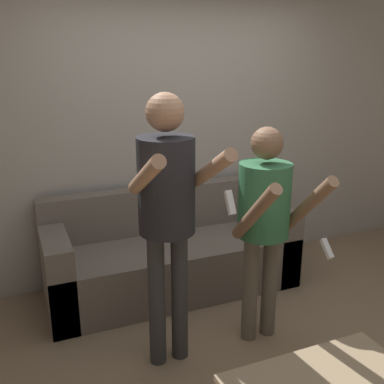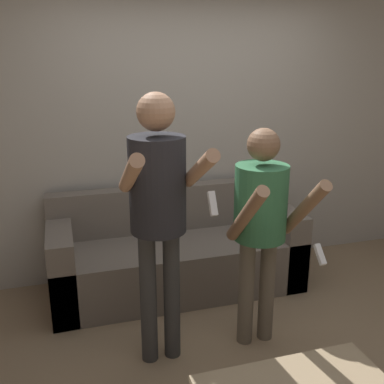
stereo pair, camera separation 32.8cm
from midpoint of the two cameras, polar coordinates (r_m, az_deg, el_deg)
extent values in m
plane|color=#937A5B|center=(3.23, 11.71, -21.40)|extent=(14.00, 14.00, 0.00)
cube|color=#B7B2A8|center=(4.10, 1.98, 8.09)|extent=(6.40, 0.06, 2.70)
cube|color=slate|center=(3.96, 0.60, -9.34)|extent=(2.13, 0.77, 0.46)
cube|color=slate|center=(4.07, -0.66, -2.01)|extent=(2.13, 0.16, 0.41)
cube|color=slate|center=(3.77, -13.77, -9.42)|extent=(0.20, 0.77, 0.68)
cube|color=slate|center=(4.28, 13.14, -6.10)|extent=(0.20, 0.77, 0.68)
cylinder|color=#383838|center=(3.02, -2.39, -13.35)|extent=(0.11, 0.11, 0.93)
cylinder|color=#383838|center=(3.05, 0.56, -12.93)|extent=(0.11, 0.11, 0.93)
cylinder|color=#232328|center=(2.73, -0.98, 0.88)|extent=(0.35, 0.35, 0.60)
sphere|color=#A87A5B|center=(2.64, -1.03, 10.14)|extent=(0.23, 0.23, 0.23)
cylinder|color=#A87A5B|center=(2.43, -3.99, 2.20)|extent=(0.08, 0.50, 0.33)
cylinder|color=#A87A5B|center=(2.54, 4.68, 2.85)|extent=(0.08, 0.50, 0.33)
cube|color=white|center=(2.37, 6.60, -1.52)|extent=(0.04, 0.09, 0.13)
cylinder|color=#6B6051|center=(3.27, 9.83, -12.44)|extent=(0.11, 0.11, 0.80)
cylinder|color=#6B6051|center=(3.33, 12.35, -11.94)|extent=(0.11, 0.11, 0.80)
cylinder|color=#337047|center=(3.04, 11.80, -1.36)|extent=(0.35, 0.35, 0.51)
sphere|color=brown|center=(2.94, 12.27, 5.86)|extent=(0.22, 0.22, 0.22)
cylinder|color=brown|center=(2.76, 10.30, -2.96)|extent=(0.08, 0.49, 0.49)
cylinder|color=brown|center=(2.96, 17.16, -2.12)|extent=(0.08, 0.49, 0.49)
cube|color=white|center=(2.87, 19.16, -7.56)|extent=(0.04, 0.11, 0.11)
cylinder|color=tan|center=(2.99, 22.21, -21.51)|extent=(0.04, 0.04, 0.39)
camera|label=1|loc=(0.16, -87.14, 0.89)|focal=42.00mm
camera|label=2|loc=(0.16, 92.86, -0.89)|focal=42.00mm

